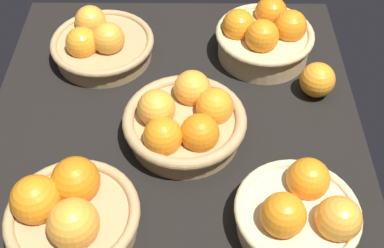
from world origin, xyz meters
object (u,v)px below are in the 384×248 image
at_px(basket_near_left, 100,43).
at_px(basket_center, 185,121).
at_px(loose_orange_back_gap, 317,80).
at_px(basket_far_right, 300,213).
at_px(basket_near_right, 70,213).
at_px(basket_far_left, 264,36).

distance_m(basket_near_left, basket_center, 0.30).
bearing_deg(basket_near_left, loose_orange_back_gap, 75.88).
bearing_deg(basket_near_left, basket_far_right, 41.06).
height_order(basket_far_right, basket_near_right, basket_near_right).
bearing_deg(basket_far_right, basket_near_right, -89.34).
relative_size(basket_center, loose_orange_back_gap, 3.22).
xyz_separation_m(basket_far_right, basket_near_right, (0.00, -0.36, 0.00)).
bearing_deg(basket_far_right, basket_far_left, -177.62).
height_order(basket_far_left, loose_orange_back_gap, basket_far_left).
distance_m(basket_far_right, basket_near_right, 0.36).
relative_size(basket_far_right, loose_orange_back_gap, 2.82).
bearing_deg(loose_orange_back_gap, basket_far_left, -141.69).
xyz_separation_m(basket_center, loose_orange_back_gap, (-0.12, 0.26, -0.01)).
xyz_separation_m(basket_near_right, basket_far_left, (-0.44, 0.34, 0.00)).
bearing_deg(basket_near_right, basket_far_left, 141.88).
distance_m(basket_far_left, basket_center, 0.29).
distance_m(basket_near_right, basket_center, 0.26).
bearing_deg(loose_orange_back_gap, basket_far_right, -14.08).
distance_m(basket_far_right, basket_near_left, 0.56).
xyz_separation_m(basket_far_left, basket_center, (0.24, -0.17, -0.00)).
bearing_deg(basket_near_left, basket_center, 38.71).
bearing_deg(basket_far_left, basket_near_right, -38.12).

